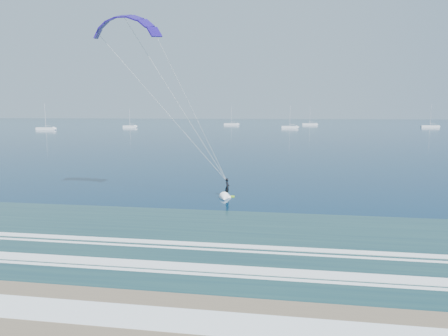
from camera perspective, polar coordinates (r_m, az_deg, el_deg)
ground at (r=20.40m, az=-18.03°, el=-18.65°), size 900.00×900.00×0.00m
kitesurfer_rig at (r=39.48m, az=-6.48°, el=8.99°), size 13.51×8.02×18.73m
sailboat_0 at (r=211.59m, az=-24.08°, el=5.17°), size 9.49×2.40×12.79m
sailboat_1 at (r=225.27m, az=-13.29°, el=5.79°), size 7.35×2.40×10.28m
sailboat_2 at (r=259.67m, az=1.06°, el=6.29°), size 9.46×2.40×12.65m
sailboat_3 at (r=215.06m, az=9.37°, el=5.80°), size 8.53×2.40×11.86m
sailboat_4 at (r=263.99m, az=12.15°, el=6.14°), size 9.43×2.40×12.73m
sailboat_5 at (r=249.01m, az=27.36°, el=5.31°), size 9.35×2.40×12.67m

